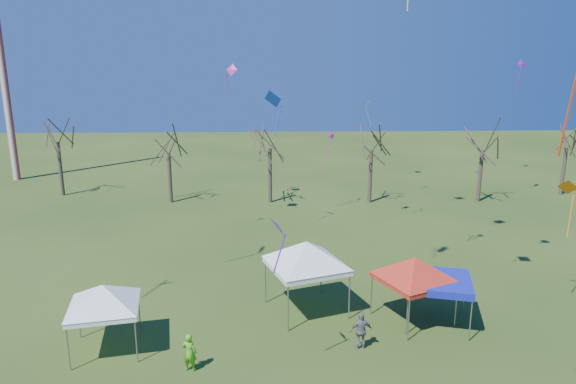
% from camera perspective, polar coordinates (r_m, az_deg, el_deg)
% --- Properties ---
extents(ground, '(140.00, 140.00, 0.00)m').
position_cam_1_polar(ground, '(21.18, 4.96, -18.71)').
color(ground, '#274014').
rests_on(ground, ground).
extents(radio_mast, '(0.70, 0.70, 25.00)m').
position_cam_1_polar(radio_mast, '(57.66, -29.33, 13.43)').
color(radio_mast, silver).
rests_on(radio_mast, ground).
extents(tree_0, '(3.83, 3.83, 8.44)m').
position_cam_1_polar(tree_0, '(48.92, -24.44, 7.06)').
color(tree_0, '#3D2D21').
rests_on(tree_0, ground).
extents(tree_1, '(3.42, 3.42, 7.54)m').
position_cam_1_polar(tree_1, '(43.49, -13.26, 6.28)').
color(tree_1, '#3D2D21').
rests_on(tree_1, ground).
extents(tree_2, '(3.71, 3.71, 8.18)m').
position_cam_1_polar(tree_2, '(42.34, -2.06, 7.12)').
color(tree_2, '#3D2D21').
rests_on(tree_2, ground).
extents(tree_3, '(3.59, 3.59, 7.91)m').
position_cam_1_polar(tree_3, '(42.87, 9.32, 6.75)').
color(tree_3, '#3D2D21').
rests_on(tree_3, ground).
extents(tree_4, '(3.58, 3.58, 7.89)m').
position_cam_1_polar(tree_4, '(45.58, 20.97, 6.41)').
color(tree_4, '#3D2D21').
rests_on(tree_4, ground).
extents(tree_5, '(3.39, 3.39, 7.46)m').
position_cam_1_polar(tree_5, '(51.23, 28.74, 5.99)').
color(tree_5, '#3D2D21').
rests_on(tree_5, ground).
extents(tent_white_west, '(3.70, 3.70, 3.32)m').
position_cam_1_polar(tent_white_west, '(22.15, -19.92, -10.14)').
color(tent_white_west, gray).
rests_on(tent_white_west, ground).
extents(tent_white_mid, '(4.29, 4.29, 4.02)m').
position_cam_1_polar(tent_white_mid, '(23.85, 2.04, -6.05)').
color(tent_white_mid, gray).
rests_on(tent_white_mid, ground).
extents(tent_red, '(3.77, 3.77, 3.55)m').
position_cam_1_polar(tent_red, '(23.76, 13.94, -7.54)').
color(tent_red, gray).
rests_on(tent_red, ground).
extents(tent_blue, '(3.41, 3.41, 2.19)m').
position_cam_1_polar(tent_blue, '(24.11, 16.39, -9.57)').
color(tent_blue, gray).
rests_on(tent_blue, ground).
extents(person_grey, '(0.96, 0.46, 1.60)m').
position_cam_1_polar(person_grey, '(22.02, 8.14, -15.02)').
color(person_grey, slate).
rests_on(person_grey, ground).
extents(person_green, '(0.63, 0.48, 1.54)m').
position_cam_1_polar(person_green, '(20.82, -10.89, -17.09)').
color(person_green, '#51BC1E').
rests_on(person_green, ground).
extents(kite_1, '(0.82, 1.04, 2.04)m').
position_cam_1_polar(kite_1, '(17.79, -1.15, -3.91)').
color(kite_1, purple).
rests_on(kite_1, ground).
extents(kite_22, '(1.00, 1.02, 2.82)m').
position_cam_1_polar(kite_22, '(40.36, 4.81, 6.16)').
color(kite_22, '#EB3499').
rests_on(kite_22, ground).
extents(kite_13, '(1.02, 0.85, 2.51)m').
position_cam_1_polar(kite_13, '(41.10, -6.30, 13.29)').
color(kite_13, '#D62F8F').
rests_on(kite_13, ground).
extents(kite_12, '(0.99, 0.72, 2.86)m').
position_cam_1_polar(kite_12, '(46.32, 24.53, 12.70)').
color(kite_12, purple).
rests_on(kite_12, ground).
extents(kite_19, '(0.63, 0.80, 1.85)m').
position_cam_1_polar(kite_19, '(36.39, 8.92, 9.67)').
color(kite_19, green).
rests_on(kite_19, ground).
extents(kite_11, '(1.61, 1.51, 3.01)m').
position_cam_1_polar(kite_11, '(34.16, -1.64, 10.32)').
color(kite_11, blue).
rests_on(kite_11, ground).
extents(kite_17, '(1.05, 0.96, 2.73)m').
position_cam_1_polar(kite_17, '(26.64, 28.69, 0.37)').
color(kite_17, orange).
rests_on(kite_17, ground).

